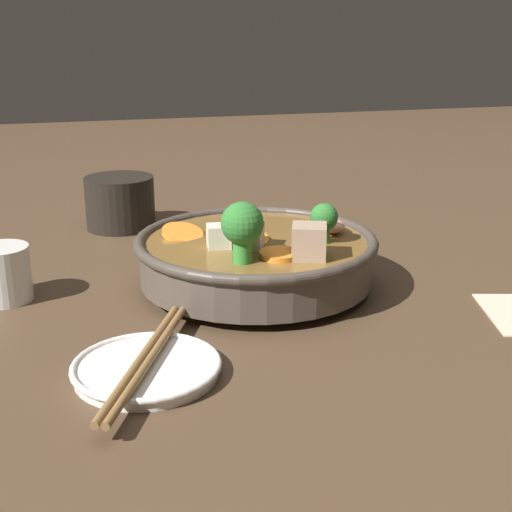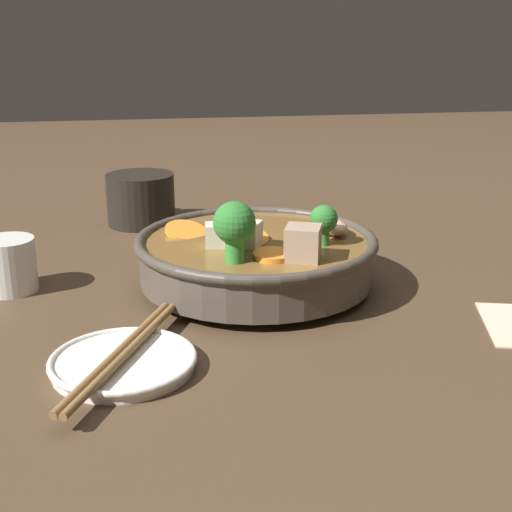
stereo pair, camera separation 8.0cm
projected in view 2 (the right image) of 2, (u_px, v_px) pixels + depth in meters
The scene contains 6 objects.
ground_plane at pixel (256, 287), 0.81m from camera, with size 3.00×3.00×0.00m, color #4C3826.
stirfry_bowl at pixel (256, 254), 0.80m from camera, with size 0.27×0.27×0.12m.
side_saucer at pixel (123, 362), 0.62m from camera, with size 0.13×0.13×0.01m.
tea_cup at pixel (9, 264), 0.79m from camera, with size 0.06×0.06×0.06m.
dark_mug at pixel (141, 199), 1.05m from camera, with size 0.12×0.10×0.08m.
chopsticks_pair at pixel (123, 352), 0.61m from camera, with size 0.20×0.10×0.01m.
Camera 2 is at (-0.75, 0.13, 0.29)m, focal length 50.00 mm.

